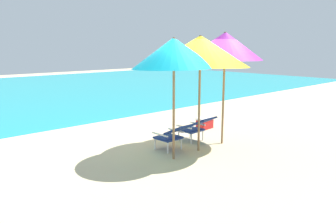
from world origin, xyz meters
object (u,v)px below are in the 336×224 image
(lounge_chair_right, at_px, (196,126))
(lounge_chair_left, at_px, (174,134))
(beach_umbrella_left, at_px, (174,53))
(beach_umbrella_right, at_px, (225,46))
(beach_umbrella_center, at_px, (200,51))
(cooler_box, at_px, (205,123))

(lounge_chair_right, bearing_deg, lounge_chair_left, -170.65)
(lounge_chair_right, bearing_deg, beach_umbrella_left, -156.69)
(lounge_chair_right, relative_size, beach_umbrella_right, 0.33)
(beach_umbrella_left, relative_size, beach_umbrella_center, 0.87)
(lounge_chair_right, bearing_deg, beach_umbrella_right, -52.58)
(beach_umbrella_center, bearing_deg, cooler_box, 37.73)
(lounge_chair_right, relative_size, beach_umbrella_center, 0.31)
(lounge_chair_left, xyz_separation_m, beach_umbrella_left, (-0.38, -0.41, 1.80))
(beach_umbrella_center, xyz_separation_m, beach_umbrella_right, (0.86, 0.01, 0.12))
(lounge_chair_left, bearing_deg, beach_umbrella_left, -133.15)
(beach_umbrella_right, bearing_deg, cooler_box, 57.64)
(beach_umbrella_right, xyz_separation_m, cooler_box, (0.82, 1.29, -2.19))
(lounge_chair_left, xyz_separation_m, beach_umbrella_center, (0.43, -0.37, 1.83))
(beach_umbrella_right, bearing_deg, beach_umbrella_left, -178.32)
(lounge_chair_left, distance_m, beach_umbrella_left, 1.89)
(beach_umbrella_right, height_order, cooler_box, beach_umbrella_right)
(lounge_chair_left, height_order, beach_umbrella_right, beach_umbrella_right)
(lounge_chair_right, height_order, beach_umbrella_right, beach_umbrella_right)
(lounge_chair_left, distance_m, cooler_box, 2.32)
(lounge_chair_left, xyz_separation_m, lounge_chair_right, (0.91, 0.15, 0.00))
(lounge_chair_right, distance_m, beach_umbrella_right, 2.06)
(lounge_chair_left, bearing_deg, cooler_box, 23.77)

